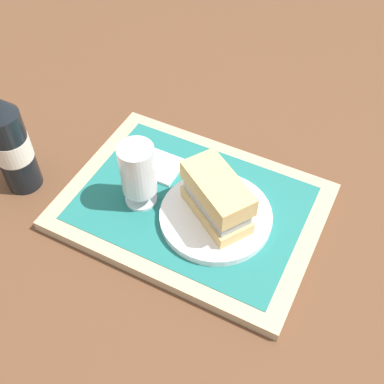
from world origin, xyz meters
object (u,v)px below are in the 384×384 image
object	(u,v)px
sandwich	(216,196)
beer_glass	(138,172)
beer_bottle	(10,142)
plate	(216,216)

from	to	relation	value
sandwich	beer_glass	bearing A→B (deg)	43.05
beer_bottle	beer_glass	bearing A→B (deg)	-167.80
sandwich	beer_glass	distance (m)	0.13
sandwich	beer_bottle	bearing A→B (deg)	44.54
sandwich	beer_bottle	size ratio (longest dim) A/B	0.54
sandwich	beer_glass	world-z (taller)	beer_glass
sandwich	beer_glass	size ratio (longest dim) A/B	1.15
sandwich	beer_bottle	world-z (taller)	beer_bottle
plate	beer_glass	xyz separation A→B (m)	(0.13, 0.02, 0.06)
plate	sandwich	xyz separation A→B (m)	(0.00, -0.00, 0.05)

